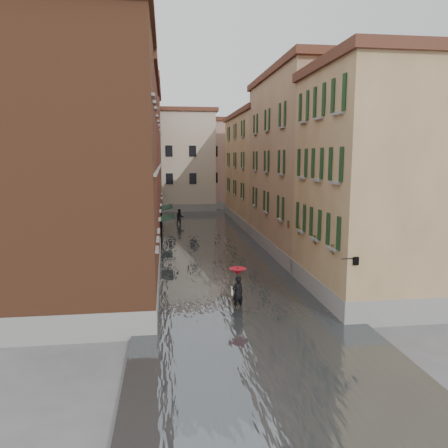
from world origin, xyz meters
TOP-DOWN VIEW (x-y plane):
  - ground at (0.00, 0.00)m, footprint 120.00×120.00m
  - floodwater at (0.00, 13.00)m, footprint 10.00×60.00m
  - building_left_near at (-7.00, -2.00)m, footprint 6.00×8.00m
  - building_left_mid at (-7.00, 9.00)m, footprint 6.00×14.00m
  - building_left_far at (-7.00, 24.00)m, footprint 6.00×16.00m
  - building_right_near at (7.00, -2.00)m, footprint 6.00×8.00m
  - building_right_mid at (7.00, 9.00)m, footprint 6.00×14.00m
  - building_right_far at (7.00, 24.00)m, footprint 6.00×16.00m
  - building_end_cream at (-3.00, 38.00)m, footprint 12.00×9.00m
  - building_end_pink at (6.00, 40.00)m, footprint 10.00×9.00m
  - awning_near at (-3.49, 11.59)m, footprint 1.09×2.74m
  - awning_far at (-3.48, 18.73)m, footprint 1.09×3.30m
  - wall_lantern at (4.33, -6.00)m, footprint 0.71×0.22m
  - window_planters at (4.12, -0.72)m, footprint 0.59×8.09m
  - pedestrian_main at (-0.18, -3.05)m, footprint 0.87×0.87m
  - pedestrian_far at (-2.09, 23.10)m, footprint 1.00×0.85m

SIDE VIEW (x-z plane):
  - ground at x=0.00m, z-range 0.00..0.00m
  - floodwater at x=0.00m, z-range 0.00..0.20m
  - pedestrian_far at x=-2.09m, z-range 0.00..1.80m
  - pedestrian_main at x=-0.18m, z-range 0.17..2.23m
  - awning_near at x=-3.49m, z-range 1.06..3.86m
  - awning_far at x=-3.48m, z-range 1.07..3.87m
  - wall_lantern at x=4.33m, z-range 2.83..3.18m
  - window_planters at x=4.12m, z-range 3.09..3.93m
  - building_right_near at x=7.00m, z-range 0.00..11.50m
  - building_right_far at x=7.00m, z-range 0.00..11.50m
  - building_end_pink at x=6.00m, z-range 0.00..12.00m
  - building_left_mid at x=-7.00m, z-range 0.00..12.50m
  - building_left_near at x=-7.00m, z-range 0.00..13.00m
  - building_right_mid at x=7.00m, z-range 0.00..13.00m
  - building_end_cream at x=-3.00m, z-range 0.00..13.00m
  - building_left_far at x=-7.00m, z-range 0.00..14.00m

